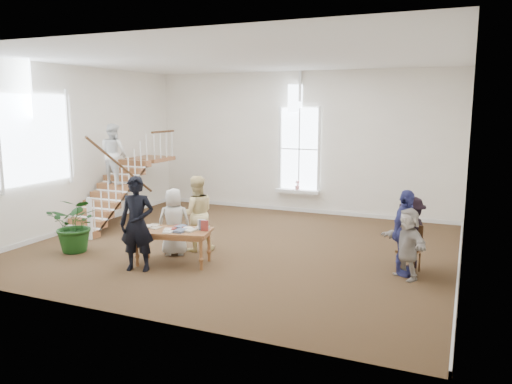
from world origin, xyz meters
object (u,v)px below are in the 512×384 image
at_px(floor_plant, 76,225).
at_px(side_chair, 411,246).
at_px(library_table, 174,233).
at_px(elderly_woman, 174,222).
at_px(woman_cluster_c, 407,243).
at_px(woman_cluster_a, 405,233).
at_px(police_officer, 137,224).
at_px(woman_cluster_b, 411,233).
at_px(person_yellow, 196,213).

xyz_separation_m(floor_plant, side_chair, (7.42, 1.63, -0.11)).
height_order(library_table, elderly_woman, elderly_woman).
height_order(elderly_woman, woman_cluster_c, elderly_woman).
height_order(library_table, woman_cluster_c, woman_cluster_c).
distance_m(elderly_woman, woman_cluster_c, 5.16).
xyz_separation_m(woman_cluster_a, side_chair, (0.10, 0.28, -0.34)).
relative_size(police_officer, woman_cluster_b, 1.29).
bearing_deg(side_chair, person_yellow, -160.65).
bearing_deg(library_table, woman_cluster_c, -0.78).
xyz_separation_m(woman_cluster_a, woman_cluster_c, (0.08, -0.20, -0.16)).
xyz_separation_m(woman_cluster_c, side_chair, (0.02, 0.48, -0.17)).
bearing_deg(woman_cluster_b, woman_cluster_a, 5.14).
height_order(person_yellow, woman_cluster_c, person_yellow).
distance_m(elderly_woman, woman_cluster_b, 5.26).
relative_size(library_table, elderly_woman, 1.14).
bearing_deg(floor_plant, side_chair, 12.36).
bearing_deg(police_officer, woman_cluster_b, 8.30).
distance_m(police_officer, woman_cluster_b, 5.75).
bearing_deg(floor_plant, elderly_woman, 17.42).
distance_m(woman_cluster_a, woman_cluster_b, 0.47).
bearing_deg(floor_plant, woman_cluster_b, 13.67).
bearing_deg(woman_cluster_b, side_chair, 22.39).
bearing_deg(woman_cluster_c, side_chair, 134.36).
xyz_separation_m(police_officer, elderly_woman, (0.10, 1.25, -0.22)).
relative_size(woman_cluster_b, side_chair, 1.58).
distance_m(woman_cluster_c, floor_plant, 7.49).
height_order(elderly_woman, woman_cluster_b, elderly_woman).
height_order(police_officer, woman_cluster_b, police_officer).
relative_size(woman_cluster_c, floor_plant, 1.09).
bearing_deg(side_chair, woman_cluster_b, 111.21).
bearing_deg(library_table, floor_plant, 169.55).
bearing_deg(woman_cluster_a, woman_cluster_b, 5.29).
bearing_deg(elderly_woman, woman_cluster_c, 159.13).
relative_size(elderly_woman, floor_plant, 1.19).
distance_m(woman_cluster_b, side_chair, 0.29).
relative_size(police_officer, woman_cluster_a, 1.13).
xyz_separation_m(elderly_woman, floor_plant, (-2.26, -0.71, -0.12)).
xyz_separation_m(police_officer, woman_cluster_c, (5.24, 1.69, -0.28)).
height_order(elderly_woman, side_chair, elderly_woman).
relative_size(person_yellow, woman_cluster_b, 1.16).
bearing_deg(police_officer, side_chair, 6.62).
height_order(police_officer, woman_cluster_a, police_officer).
xyz_separation_m(library_table, woman_cluster_a, (4.70, 1.23, 0.20)).
distance_m(elderly_woman, woman_cluster_a, 5.10).
distance_m(police_officer, person_yellow, 1.80).
distance_m(library_table, police_officer, 0.86).
height_order(woman_cluster_c, side_chair, woman_cluster_c).
distance_m(elderly_woman, side_chair, 5.25).
relative_size(woman_cluster_c, side_chair, 1.47).
bearing_deg(woman_cluster_b, elderly_woman, -62.39).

